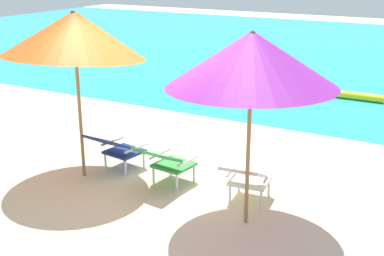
% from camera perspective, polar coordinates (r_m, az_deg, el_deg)
% --- Properties ---
extents(ground_plane, '(40.00, 40.00, 0.00)m').
position_cam_1_polar(ground_plane, '(11.13, 8.83, 1.33)').
color(ground_plane, beige).
extents(ocean_band, '(40.00, 18.00, 0.01)m').
position_cam_1_polar(ocean_band, '(18.92, 17.78, 7.73)').
color(ocean_band, '#28B2B7').
rests_on(ocean_band, ground_plane).
extents(swim_buoy, '(1.60, 0.18, 0.18)m').
position_cam_1_polar(swim_buoy, '(12.83, 16.91, 3.49)').
color(swim_buoy, yellow).
rests_on(swim_buoy, ocean_band).
extents(lounge_chair_left, '(0.65, 0.94, 0.68)m').
position_cam_1_polar(lounge_chair_left, '(8.12, -8.36, -2.13)').
color(lounge_chair_left, navy).
rests_on(lounge_chair_left, ground_plane).
extents(lounge_chair_center, '(0.63, 0.93, 0.68)m').
position_cam_1_polar(lounge_chair_center, '(7.53, -2.85, -3.63)').
color(lounge_chair_center, '#338E3D').
rests_on(lounge_chair_center, ground_plane).
extents(lounge_chair_right, '(0.63, 0.93, 0.68)m').
position_cam_1_polar(lounge_chair_right, '(7.02, 6.05, -5.41)').
color(lounge_chair_right, silver).
rests_on(lounge_chair_right, ground_plane).
extents(beach_umbrella_left, '(2.20, 2.24, 2.60)m').
position_cam_1_polar(beach_umbrella_left, '(7.63, -12.85, 10.04)').
color(beach_umbrella_left, olive).
rests_on(beach_umbrella_left, ground_plane).
extents(beach_umbrella_right, '(2.88, 2.88, 2.46)m').
position_cam_1_polar(beach_umbrella_right, '(6.03, 6.58, 7.52)').
color(beach_umbrella_right, olive).
rests_on(beach_umbrella_right, ground_plane).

